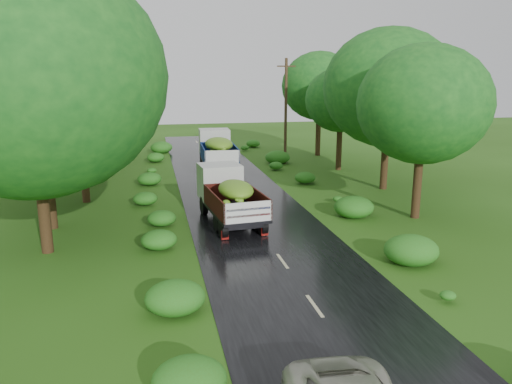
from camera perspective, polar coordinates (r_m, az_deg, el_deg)
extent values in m
plane|color=#254D10|center=(16.49, 6.72, -12.86)|extent=(120.00, 120.00, 0.00)
cube|color=black|center=(20.89, 2.33, -6.94)|extent=(6.50, 80.00, 0.02)
cube|color=#BFB78C|center=(13.26, 12.58, -20.10)|extent=(0.12, 1.60, 0.00)
cube|color=#BFB78C|center=(16.48, 6.72, -12.79)|extent=(0.12, 1.60, 0.00)
cube|color=#BFB78C|center=(19.98, 3.04, -7.88)|extent=(0.12, 1.60, 0.00)
cube|color=#BFB78C|center=(23.64, 0.53, -4.44)|extent=(0.12, 1.60, 0.00)
cube|color=#BFB78C|center=(27.40, -1.28, -1.92)|extent=(0.12, 1.60, 0.00)
cube|color=#BFB78C|center=(31.22, -2.65, -0.02)|extent=(0.12, 1.60, 0.00)
cube|color=#BFB78C|center=(35.07, -3.72, 1.47)|extent=(0.12, 1.60, 0.00)
cube|color=#BFB78C|center=(38.96, -4.58, 2.66)|extent=(0.12, 1.60, 0.00)
cube|color=#BFB78C|center=(42.87, -5.28, 3.64)|extent=(0.12, 1.60, 0.00)
cube|color=#BFB78C|center=(46.79, -5.87, 4.45)|extent=(0.12, 1.60, 0.00)
cube|color=#BFB78C|center=(50.72, -6.37, 5.13)|extent=(0.12, 1.60, 0.00)
cube|color=#BFB78C|center=(54.67, -6.79, 5.72)|extent=(0.12, 1.60, 0.00)
cube|color=black|center=(24.75, -2.93, -2.17)|extent=(2.20, 5.57, 0.27)
cylinder|color=black|center=(26.44, -5.98, -1.53)|extent=(0.36, 0.99, 0.96)
cylinder|color=black|center=(26.87, -2.08, -1.22)|extent=(0.36, 0.99, 0.96)
cylinder|color=black|center=(23.43, -4.36, -3.47)|extent=(0.36, 0.99, 0.96)
cylinder|color=black|center=(23.90, 0.01, -3.08)|extent=(0.36, 0.99, 0.96)
cylinder|color=black|center=(22.51, -3.78, -4.17)|extent=(0.36, 0.99, 0.96)
cylinder|color=black|center=(23.01, 0.76, -3.75)|extent=(0.36, 0.99, 0.96)
cube|color=maroon|center=(22.27, -3.56, -4.93)|extent=(0.33, 0.07, 0.43)
cube|color=maroon|center=(22.77, 1.02, -4.49)|extent=(0.33, 0.07, 0.43)
cube|color=silver|center=(26.54, -4.16, 1.22)|extent=(2.30, 2.04, 1.83)
cube|color=black|center=(23.75, -2.31, -2.30)|extent=(2.62, 4.35, 0.15)
cube|color=#4C150D|center=(23.36, -4.85, -1.25)|extent=(0.49, 4.13, 0.92)
cube|color=#4C150D|center=(23.91, 0.15, -0.86)|extent=(0.49, 4.13, 0.92)
cube|color=#4C150D|center=(25.52, -3.54, 0.04)|extent=(2.21, 0.30, 0.92)
cube|color=silver|center=(21.73, -0.89, -2.33)|extent=(2.21, 0.30, 0.92)
ellipsoid|color=#4E8317|center=(23.48, -2.33, 0.31)|extent=(2.20, 3.65, 0.96)
cube|color=black|center=(38.38, -4.40, 3.53)|extent=(2.07, 6.12, 0.30)
cylinder|color=black|center=(40.49, -6.19, 3.78)|extent=(0.34, 1.09, 1.08)
cylinder|color=black|center=(40.68, -3.24, 3.88)|extent=(0.34, 1.09, 1.08)
cylinder|color=black|center=(36.97, -5.80, 2.87)|extent=(0.34, 1.09, 1.08)
cylinder|color=black|center=(37.18, -2.58, 2.98)|extent=(0.34, 1.09, 1.08)
cylinder|color=black|center=(35.89, -5.67, 2.55)|extent=(0.34, 1.09, 1.08)
cylinder|color=black|center=(36.10, -2.36, 2.67)|extent=(0.34, 1.09, 1.08)
cube|color=maroon|center=(35.58, -5.61, 2.06)|extent=(0.37, 0.06, 0.48)
cube|color=maroon|center=(35.79, -2.27, 2.19)|extent=(0.37, 0.06, 0.48)
cube|color=silver|center=(40.59, -4.78, 5.74)|extent=(2.45, 2.13, 2.05)
cube|color=black|center=(37.23, -4.24, 3.59)|extent=(2.64, 4.71, 0.17)
cube|color=navy|center=(37.04, -6.10, 4.44)|extent=(0.25, 4.63, 1.02)
cube|color=navy|center=(37.27, -2.42, 4.56)|extent=(0.25, 4.63, 1.02)
cube|color=navy|center=(39.37, -4.59, 5.01)|extent=(2.48, 0.17, 1.02)
cube|color=silver|center=(34.91, -3.87, 3.94)|extent=(2.48, 0.17, 1.02)
ellipsoid|color=#4E8317|center=(37.04, -4.27, 5.49)|extent=(2.21, 3.96, 1.08)
cylinder|color=#382616|center=(40.88, 3.41, 9.13)|extent=(0.27, 0.27, 8.44)
cube|color=#382616|center=(40.77, 3.49, 14.16)|extent=(1.47, 0.36, 0.11)
cylinder|color=black|center=(21.73, -23.63, 3.80)|extent=(0.47, 0.47, 8.12)
ellipsoid|color=#163D0B|center=(21.49, -24.41, 11.93)|extent=(4.59, 4.59, 4.13)
cylinder|color=black|center=(25.24, -22.86, 3.93)|extent=(0.45, 0.45, 7.13)
ellipsoid|color=#163D0B|center=(24.99, -23.43, 10.06)|extent=(4.09, 4.09, 3.68)
cylinder|color=black|center=(29.93, -19.27, 5.19)|extent=(0.44, 0.44, 6.74)
ellipsoid|color=#163D0B|center=(29.70, -19.66, 10.08)|extent=(3.95, 3.95, 3.56)
cylinder|color=black|center=(36.62, -22.32, 7.58)|extent=(0.48, 0.48, 8.35)
ellipsoid|color=#163D0B|center=(36.49, -22.78, 12.54)|extent=(4.07, 4.07, 3.67)
cylinder|color=black|center=(39.89, -17.86, 7.75)|extent=(0.46, 0.46, 7.53)
ellipsoid|color=#163D0B|center=(39.74, -18.16, 11.85)|extent=(3.78, 3.78, 3.40)
cylinder|color=black|center=(46.67, -19.85, 8.72)|extent=(0.48, 0.48, 8.16)
ellipsoid|color=#163D0B|center=(46.56, -20.16, 12.52)|extent=(4.32, 4.32, 3.89)
cylinder|color=black|center=(49.52, -17.66, 9.09)|extent=(0.47, 0.47, 8.12)
ellipsoid|color=#163D0B|center=(49.41, -17.92, 12.66)|extent=(3.93, 3.93, 3.54)
cylinder|color=black|center=(26.40, 18.18, 4.09)|extent=(0.44, 0.44, 6.59)
ellipsoid|color=#145219|center=(26.14, 18.59, 9.51)|extent=(3.62, 3.62, 3.26)
cylinder|color=black|center=(32.63, 14.67, 6.60)|extent=(0.45, 0.45, 7.28)
ellipsoid|color=#145219|center=(32.44, 14.96, 11.45)|extent=(4.03, 4.03, 3.63)
cylinder|color=black|center=(38.66, 9.55, 6.95)|extent=(0.43, 0.43, 6.06)
ellipsoid|color=#145219|center=(38.48, 9.68, 10.35)|extent=(3.28, 3.28, 2.95)
cylinder|color=black|center=(45.30, 7.17, 8.57)|extent=(0.45, 0.45, 7.03)
ellipsoid|color=#145219|center=(45.16, 7.27, 11.95)|extent=(3.65, 3.65, 3.29)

